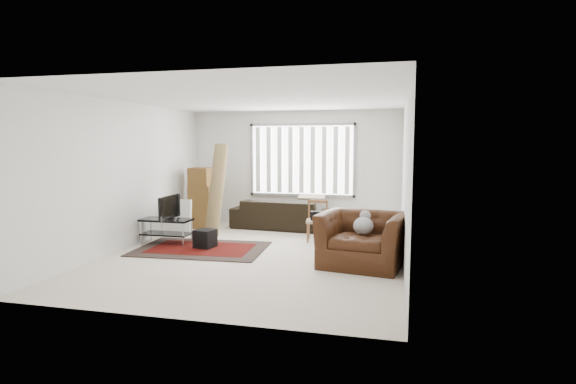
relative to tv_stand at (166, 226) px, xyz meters
name	(u,v)px	position (x,y,z in m)	size (l,w,h in m)	color
room	(266,153)	(1.98, 0.11, 1.41)	(6.00, 6.02, 2.71)	beige
persian_rug	(201,249)	(0.85, -0.28, -0.34)	(2.41, 1.68, 0.02)	black
tv_stand	(166,226)	(0.00, 0.00, 0.00)	(0.98, 0.44, 0.49)	black
tv	(166,207)	(0.00, 0.00, 0.36)	(0.79, 0.10, 0.46)	black
subwoofer	(205,238)	(0.89, -0.18, -0.17)	(0.33, 0.33, 0.33)	black
moving_boxes	(201,200)	(-0.05, 1.75, 0.29)	(0.59, 0.55, 1.38)	brown
white_flatpack	(178,217)	(-0.20, 0.86, 0.03)	(0.59, 0.09, 0.75)	silver
rolled_rug	(217,190)	(0.63, 1.03, 0.62)	(0.29, 0.29, 1.94)	brown
sofa	(282,210)	(1.80, 2.05, 0.08)	(2.26, 0.98, 0.87)	black
side_chair	(317,219)	(2.81, 0.94, 0.09)	(0.48, 0.48, 0.80)	#8C765B
armchair	(362,235)	(3.81, -0.68, 0.13)	(1.47, 1.33, 0.97)	#36190B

